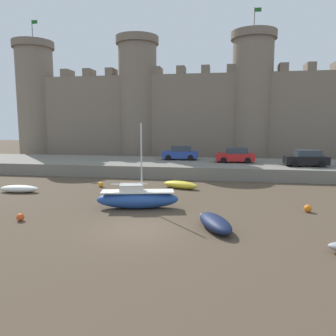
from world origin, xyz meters
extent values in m
plane|color=#4C3D2D|center=(0.00, 0.00, 0.00)|extent=(160.00, 160.00, 0.00)
cube|color=slate|center=(0.00, 20.16, 0.61)|extent=(59.12, 10.00, 1.22)
cube|color=#7A6B5B|center=(0.00, 29.96, 6.00)|extent=(47.12, 2.80, 12.00)
cylinder|color=#7A6B5B|center=(-23.56, 29.96, 8.14)|extent=(5.31, 5.31, 16.28)
cylinder|color=#706254|center=(-23.56, 29.96, 16.78)|extent=(5.94, 5.94, 1.00)
cylinder|color=#4C4742|center=(-23.56, 29.96, 18.78)|extent=(0.10, 0.10, 3.00)
cube|color=#19591E|center=(-23.11, 29.96, 19.98)|extent=(0.80, 0.04, 0.50)
cylinder|color=#7A6B5B|center=(-7.85, 29.96, 8.14)|extent=(5.31, 5.31, 16.28)
cylinder|color=#706254|center=(-7.85, 29.96, 16.78)|extent=(5.94, 5.94, 1.00)
cylinder|color=#7A6B5B|center=(7.85, 29.96, 8.14)|extent=(5.31, 5.31, 16.28)
cylinder|color=#706254|center=(7.85, 29.96, 16.78)|extent=(5.94, 5.94, 1.00)
cylinder|color=#4C4742|center=(7.85, 29.96, 18.78)|extent=(0.10, 0.10, 3.00)
cube|color=#19591E|center=(8.30, 29.96, 19.98)|extent=(0.80, 0.04, 0.50)
cube|color=#746557|center=(-18.34, 29.96, 12.55)|extent=(1.10, 2.52, 1.10)
cube|color=#746557|center=(-15.01, 29.96, 12.55)|extent=(1.10, 2.52, 1.10)
cube|color=#746557|center=(-11.67, 29.96, 12.55)|extent=(1.10, 2.52, 1.10)
cube|color=#746557|center=(-5.00, 29.96, 12.55)|extent=(1.10, 2.52, 1.10)
cube|color=#746557|center=(-1.67, 29.96, 12.55)|extent=(1.10, 2.52, 1.10)
cube|color=#746557|center=(1.67, 29.96, 12.55)|extent=(1.10, 2.52, 1.10)
cube|color=#746557|center=(5.00, 29.96, 12.55)|extent=(1.10, 2.52, 1.10)
cube|color=#746557|center=(11.67, 29.96, 12.55)|extent=(1.10, 2.52, 1.10)
cube|color=#746557|center=(15.01, 29.96, 12.55)|extent=(1.10, 2.52, 1.10)
ellipsoid|color=yellow|center=(0.70, 11.01, 0.32)|extent=(3.31, 2.08, 0.64)
ellipsoid|color=#F2F246|center=(0.70, 11.01, 0.38)|extent=(2.70, 1.67, 0.35)
cube|color=beige|center=(0.48, 11.09, 0.42)|extent=(0.50, 0.92, 0.06)
cube|color=beige|center=(1.85, 10.58, 0.40)|extent=(0.46, 0.65, 0.08)
ellipsoid|color=#141E3D|center=(3.87, 0.62, 0.36)|extent=(2.41, 3.50, 0.72)
ellipsoid|color=navy|center=(3.87, 0.62, 0.42)|extent=(1.93, 2.85, 0.40)
cube|color=beige|center=(3.96, 0.39, 0.46)|extent=(1.03, 0.59, 0.06)
cube|color=beige|center=(3.36, 1.79, 0.44)|extent=(0.72, 0.52, 0.08)
ellipsoid|color=silver|center=(-11.75, 7.29, 0.29)|extent=(3.20, 1.28, 0.59)
ellipsoid|color=white|center=(-11.75, 7.29, 0.35)|extent=(2.62, 1.01, 0.32)
cube|color=beige|center=(-11.98, 7.27, 0.39)|extent=(0.27, 0.89, 0.06)
cube|color=beige|center=(-10.53, 7.39, 0.37)|extent=(0.33, 0.59, 0.08)
ellipsoid|color=#234793|center=(-1.18, 4.12, 0.58)|extent=(5.45, 2.47, 1.16)
cube|color=silver|center=(-1.18, 4.12, 1.12)|extent=(4.79, 2.13, 0.08)
cube|color=silver|center=(-1.57, 4.03, 1.38)|extent=(1.63, 1.20, 0.44)
cylinder|color=silver|center=(-0.92, 4.17, 3.32)|extent=(0.10, 0.10, 4.33)
cylinder|color=silver|center=(-1.70, 4.01, 1.61)|extent=(2.34, 0.57, 0.08)
sphere|color=orange|center=(-6.15, 10.47, 0.23)|extent=(0.46, 0.46, 0.46)
sphere|color=orange|center=(9.46, 4.96, 0.24)|extent=(0.47, 0.47, 0.47)
sphere|color=#E04C1E|center=(-7.03, 0.34, 0.22)|extent=(0.43, 0.43, 0.43)
cube|color=#263F99|center=(-0.76, 21.89, 1.82)|extent=(4.19, 1.93, 0.80)
cube|color=#2D3842|center=(-0.61, 21.90, 2.52)|extent=(2.34, 1.62, 0.64)
cylinder|color=black|center=(-1.98, 20.97, 1.54)|extent=(0.65, 0.22, 0.64)
cylinder|color=black|center=(-2.07, 22.67, 1.54)|extent=(0.65, 0.22, 0.64)
cylinder|color=black|center=(0.56, 21.11, 1.54)|extent=(0.65, 0.22, 0.64)
cylinder|color=black|center=(0.46, 22.81, 1.54)|extent=(0.65, 0.22, 0.64)
cube|color=red|center=(5.51, 20.26, 1.82)|extent=(4.19, 1.93, 0.80)
cube|color=#2D3842|center=(5.66, 20.27, 2.52)|extent=(2.34, 1.62, 0.64)
cylinder|color=black|center=(4.29, 19.34, 1.54)|extent=(0.65, 0.22, 0.64)
cylinder|color=black|center=(4.20, 21.03, 1.54)|extent=(0.65, 0.22, 0.64)
cylinder|color=black|center=(6.83, 19.48, 1.54)|extent=(0.65, 0.22, 0.64)
cylinder|color=black|center=(6.73, 21.18, 1.54)|extent=(0.65, 0.22, 0.64)
cube|color=black|center=(12.36, 18.18, 1.82)|extent=(4.19, 1.93, 0.80)
cube|color=#2D3842|center=(12.51, 18.19, 2.52)|extent=(2.34, 1.62, 0.64)
cylinder|color=black|center=(11.14, 17.26, 1.54)|extent=(0.65, 0.22, 0.64)
cylinder|color=black|center=(11.05, 18.96, 1.54)|extent=(0.65, 0.22, 0.64)
cylinder|color=black|center=(13.68, 17.40, 1.54)|extent=(0.65, 0.22, 0.64)
cylinder|color=black|center=(13.59, 19.10, 1.54)|extent=(0.65, 0.22, 0.64)
camera|label=1|loc=(4.16, -15.96, 5.50)|focal=35.00mm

